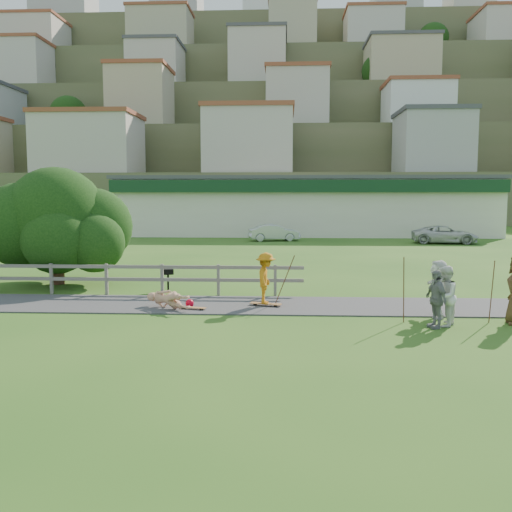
# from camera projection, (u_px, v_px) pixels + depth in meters

# --- Properties ---
(ground) EXTENTS (260.00, 260.00, 0.00)m
(ground) POSITION_uv_depth(u_px,v_px,m) (206.00, 315.00, 16.82)
(ground) COLOR #2A5919
(ground) RESTS_ON ground
(path) EXTENTS (34.00, 3.00, 0.04)m
(path) POSITION_uv_depth(u_px,v_px,m) (212.00, 305.00, 18.31)
(path) COLOR #3D3D40
(path) RESTS_ON ground
(fence) EXTENTS (15.05, 0.10, 1.10)m
(fence) POSITION_uv_depth(u_px,v_px,m) (89.00, 274.00, 20.25)
(fence) COLOR slate
(fence) RESTS_ON ground
(strip_mall) EXTENTS (32.50, 10.75, 5.10)m
(strip_mall) POSITION_uv_depth(u_px,v_px,m) (304.00, 205.00, 51.03)
(strip_mall) COLOR silver
(strip_mall) RESTS_ON ground
(hillside) EXTENTS (220.00, 67.00, 47.50)m
(hillside) POSITION_uv_depth(u_px,v_px,m) (273.00, 135.00, 105.92)
(hillside) COLOR #525B35
(hillside) RESTS_ON ground
(skater_rider) EXTENTS (0.66, 1.08, 1.63)m
(skater_rider) POSITION_uv_depth(u_px,v_px,m) (266.00, 281.00, 17.96)
(skater_rider) COLOR orange
(skater_rider) RESTS_ON ground
(skater_fallen) EXTENTS (1.34, 1.61, 0.62)m
(skater_fallen) POSITION_uv_depth(u_px,v_px,m) (168.00, 300.00, 17.61)
(skater_fallen) COLOR tan
(skater_fallen) RESTS_ON ground
(spectator_a) EXTENTS (0.92, 1.00, 1.65)m
(spectator_a) POSITION_uv_depth(u_px,v_px,m) (445.00, 296.00, 15.32)
(spectator_a) COLOR white
(spectator_a) RESTS_ON ground
(spectator_b) EXTENTS (0.62, 0.99, 1.56)m
(spectator_b) POSITION_uv_depth(u_px,v_px,m) (436.00, 299.00, 15.13)
(spectator_b) COLOR gray
(spectator_b) RESTS_ON ground
(spectator_d) EXTENTS (0.73, 1.62, 1.68)m
(spectator_d) POSITION_uv_depth(u_px,v_px,m) (438.00, 289.00, 16.41)
(spectator_d) COLOR silver
(spectator_d) RESTS_ON ground
(car_silver) EXTENTS (4.04, 2.06, 1.27)m
(car_silver) POSITION_uv_depth(u_px,v_px,m) (274.00, 233.00, 43.42)
(car_silver) COLOR #B8BAC1
(car_silver) RESTS_ON ground
(car_white) EXTENTS (4.80, 2.53, 1.29)m
(car_white) POSITION_uv_depth(u_px,v_px,m) (445.00, 235.00, 41.12)
(car_white) COLOR silver
(car_white) RESTS_ON ground
(tree) EXTENTS (6.33, 6.33, 3.65)m
(tree) POSITION_uv_depth(u_px,v_px,m) (57.00, 238.00, 22.47)
(tree) COLOR black
(tree) RESTS_ON ground
(bbq) EXTENTS (0.45, 0.40, 0.81)m
(bbq) POSITION_uv_depth(u_px,v_px,m) (168.00, 280.00, 21.01)
(bbq) COLOR black
(bbq) RESTS_ON ground
(longboard_rider) EXTENTS (1.03, 0.52, 0.11)m
(longboard_rider) POSITION_uv_depth(u_px,v_px,m) (266.00, 305.00, 18.04)
(longboard_rider) COLOR olive
(longboard_rider) RESTS_ON ground
(longboard_fallen) EXTENTS (0.82, 0.40, 0.09)m
(longboard_fallen) POSITION_uv_depth(u_px,v_px,m) (194.00, 309.00, 17.50)
(longboard_fallen) COLOR olive
(longboard_fallen) RESTS_ON ground
(helmet) EXTENTS (0.27, 0.27, 0.27)m
(helmet) POSITION_uv_depth(u_px,v_px,m) (190.00, 303.00, 17.95)
(helmet) COLOR red
(helmet) RESTS_ON ground
(pole_rider) EXTENTS (0.03, 0.03, 1.72)m
(pole_rider) POSITION_uv_depth(u_px,v_px,m) (285.00, 278.00, 18.32)
(pole_rider) COLOR brown
(pole_rider) RESTS_ON ground
(pole_spec_left) EXTENTS (0.03, 0.03, 1.83)m
(pole_spec_left) POSITION_uv_depth(u_px,v_px,m) (404.00, 290.00, 15.78)
(pole_spec_left) COLOR brown
(pole_spec_left) RESTS_ON ground
(pole_spec_right) EXTENTS (0.03, 0.03, 1.75)m
(pole_spec_right) POSITION_uv_depth(u_px,v_px,m) (492.00, 292.00, 15.72)
(pole_spec_right) COLOR brown
(pole_spec_right) RESTS_ON ground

